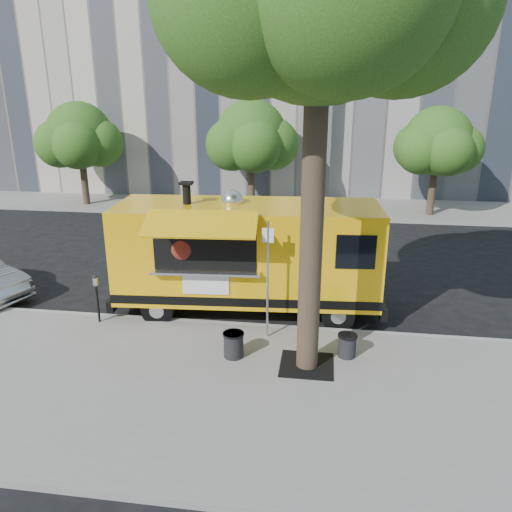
{
  "coord_description": "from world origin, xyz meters",
  "views": [
    {
      "loc": [
        2.86,
        -12.75,
        6.06
      ],
      "look_at": [
        1.04,
        0.0,
        1.75
      ],
      "focal_mm": 35.0,
      "sensor_mm": 36.0,
      "label": 1
    }
  ],
  "objects": [
    {
      "name": "far_sidewalk",
      "position": [
        0.0,
        13.5,
        0.07
      ],
      "size": [
        60.0,
        5.0,
        0.15
      ],
      "primitive_type": "cube",
      "color": "gray",
      "rests_on": "ground"
    },
    {
      "name": "curb",
      "position": [
        0.0,
        -0.93,
        0.07
      ],
      "size": [
        60.0,
        0.14,
        0.16
      ],
      "primitive_type": "cube",
      "color": "#999993",
      "rests_on": "ground"
    },
    {
      "name": "food_truck",
      "position": [
        0.75,
        0.17,
        1.74
      ],
      "size": [
        7.59,
        3.85,
        3.69
      ],
      "rotation": [
        0.0,
        0.0,
        0.07
      ],
      "color": "#FFB90D",
      "rests_on": "ground"
    },
    {
      "name": "trash_bin_left",
      "position": [
        0.89,
        -2.64,
        0.47
      ],
      "size": [
        0.5,
        0.5,
        0.6
      ],
      "color": "black",
      "rests_on": "sidewalk"
    },
    {
      "name": "far_tree_b",
      "position": [
        -1.0,
        12.7,
        3.83
      ],
      "size": [
        3.6,
        3.6,
        5.5
      ],
      "color": "#33261C",
      "rests_on": "far_sidewalk"
    },
    {
      "name": "sidewalk",
      "position": [
        0.0,
        -4.0,
        0.07
      ],
      "size": [
        60.0,
        6.0,
        0.15
      ],
      "primitive_type": "cube",
      "color": "gray",
      "rests_on": "ground"
    },
    {
      "name": "sign_post",
      "position": [
        1.55,
        -1.55,
        1.85
      ],
      "size": [
        0.28,
        0.06,
        3.0
      ],
      "color": "silver",
      "rests_on": "sidewalk"
    },
    {
      "name": "trash_bin_right",
      "position": [
        3.5,
        -2.26,
        0.44
      ],
      "size": [
        0.46,
        0.46,
        0.55
      ],
      "color": "black",
      "rests_on": "sidewalk"
    },
    {
      "name": "tree_well",
      "position": [
        2.6,
        -2.8,
        0.15
      ],
      "size": [
        1.2,
        1.2,
        0.02
      ],
      "primitive_type": "cube",
      "color": "black",
      "rests_on": "sidewalk"
    },
    {
      "name": "far_tree_c",
      "position": [
        8.0,
        12.4,
        3.72
      ],
      "size": [
        3.24,
        3.24,
        5.21
      ],
      "color": "#33261C",
      "rests_on": "far_sidewalk"
    },
    {
      "name": "far_tree_a",
      "position": [
        -10.0,
        12.3,
        3.78
      ],
      "size": [
        3.42,
        3.42,
        5.36
      ],
      "color": "#33261C",
      "rests_on": "far_sidewalk"
    },
    {
      "name": "parking_meter",
      "position": [
        -3.0,
        -1.35,
        0.98
      ],
      "size": [
        0.11,
        0.11,
        1.33
      ],
      "color": "black",
      "rests_on": "sidewalk"
    },
    {
      "name": "ground",
      "position": [
        0.0,
        0.0,
        0.0
      ],
      "size": [
        120.0,
        120.0,
        0.0
      ],
      "primitive_type": "plane",
      "color": "black",
      "rests_on": "ground"
    },
    {
      "name": "building_mid",
      "position": [
        12.0,
        23.0,
        10.0
      ],
      "size": [
        20.0,
        14.0,
        20.0
      ],
      "primitive_type": "cube",
      "color": "#9B9591",
      "rests_on": "ground"
    }
  ]
}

